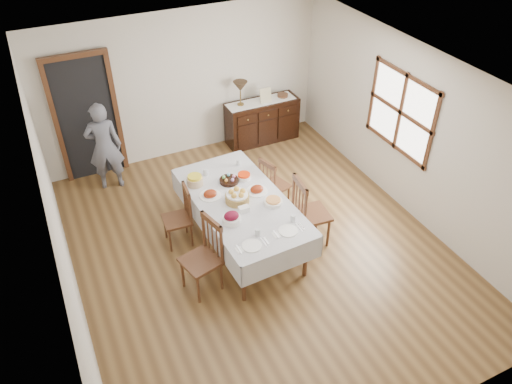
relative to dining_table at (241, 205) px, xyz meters
name	(u,v)px	position (x,y,z in m)	size (l,w,h in m)	color
ground	(259,248)	(0.18, -0.21, -0.70)	(6.00, 6.00, 0.00)	brown
room_shell	(235,139)	(0.03, 0.21, 0.94)	(5.02, 6.02, 2.65)	white
dining_table	(241,205)	(0.00, 0.00, 0.00)	(1.28, 2.36, 0.79)	silver
chair_left_near	(204,256)	(-0.76, -0.56, -0.16)	(0.54, 0.54, 1.07)	#502E1A
chair_left_far	(180,216)	(-0.77, 0.41, -0.23)	(0.42, 0.42, 0.93)	#502E1A
chair_right_near	(308,211)	(0.87, -0.38, -0.13)	(0.51, 0.51, 1.12)	#502E1A
chair_right_far	(273,184)	(0.78, 0.55, -0.23)	(0.48, 0.48, 0.92)	#502E1A
sideboard	(262,121)	(1.55, 2.51, -0.29)	(1.37, 0.50, 0.82)	black
person	(104,144)	(-1.40, 2.25, 0.12)	(0.51, 0.33, 1.64)	slate
bread_basket	(237,197)	(-0.05, 0.00, 0.17)	(0.33, 0.33, 0.19)	olive
egg_basket	(229,180)	(0.02, 0.46, 0.13)	(0.28, 0.28, 0.11)	black
ham_platter_a	(210,194)	(-0.34, 0.27, 0.12)	(0.30, 0.30, 0.11)	white
ham_platter_b	(257,190)	(0.29, 0.09, 0.12)	(0.30, 0.30, 0.11)	white
beet_bowl	(231,218)	(-0.30, -0.37, 0.16)	(0.24, 0.24, 0.16)	white
carrot_bowl	(244,176)	(0.25, 0.44, 0.14)	(0.19, 0.19, 0.09)	white
pineapple_bowl	(195,180)	(-0.44, 0.62, 0.16)	(0.24, 0.24, 0.15)	tan
casserole_dish	(273,202)	(0.37, -0.26, 0.13)	(0.26, 0.26, 0.08)	white
butter_dish	(244,209)	(-0.06, -0.23, 0.13)	(0.14, 0.10, 0.07)	white
setting_left	(253,241)	(-0.21, -0.84, 0.11)	(0.43, 0.31, 0.10)	white
setting_right	(289,226)	(0.33, -0.79, 0.11)	(0.43, 0.31, 0.10)	white
glass_far_a	(206,172)	(-0.22, 0.78, 0.14)	(0.07, 0.07, 0.10)	silver
glass_far_b	(238,162)	(0.32, 0.81, 0.14)	(0.06, 0.06, 0.09)	silver
runner	(261,102)	(1.52, 2.50, 0.13)	(1.30, 0.35, 0.01)	white
table_lamp	(240,87)	(1.13, 2.53, 0.48)	(0.26, 0.26, 0.46)	brown
picture_frame	(266,96)	(1.58, 2.43, 0.26)	(0.22, 0.08, 0.28)	#C4BA92
deco_bowl	(283,95)	(1.98, 2.50, 0.15)	(0.20, 0.20, 0.06)	#502E1A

